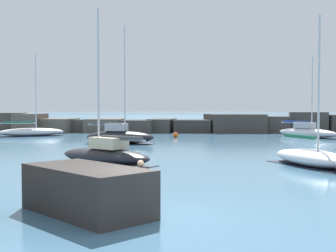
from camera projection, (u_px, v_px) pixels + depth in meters
ground_plane at (149, 218)px, 13.74m from camera, size 600.00×600.00×0.00m
open_sea_beyond at (174, 119)px, 119.87m from camera, size 400.00×116.00×0.01m
breakwater_jetty at (187, 124)px, 59.78m from camera, size 63.77×6.78×2.59m
sailboat_moored_0 at (120, 136)px, 41.09m from camera, size 6.36×3.14×10.32m
sailboat_moored_2 at (307, 132)px, 49.70m from camera, size 5.82×7.20×8.53m
sailboat_moored_4 at (105, 154)px, 26.56m from camera, size 6.58×5.73×8.90m
sailboat_moored_5 at (31, 132)px, 51.83m from camera, size 7.28×4.63×9.08m
sailboat_moored_7 at (312, 157)px, 25.70m from camera, size 4.28×6.53×8.19m
mooring_buoy_orange_near at (176, 135)px, 49.28m from camera, size 0.57×0.57×0.77m
person_on_rocks at (141, 183)px, 14.57m from camera, size 0.36×0.22×1.61m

